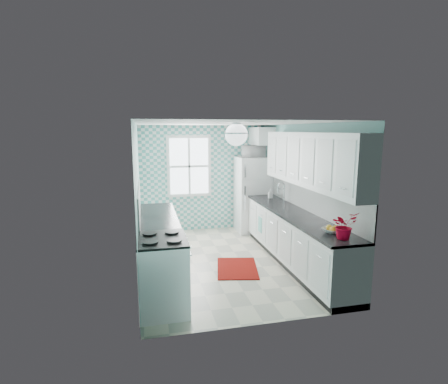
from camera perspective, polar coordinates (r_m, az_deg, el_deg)
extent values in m
cube|color=beige|center=(6.60, 0.07, -11.24)|extent=(3.00, 4.40, 0.02)
cube|color=white|center=(6.15, 0.07, 11.22)|extent=(3.00, 4.40, 0.02)
cube|color=#7DBCB6|center=(8.39, -3.35, 2.26)|extent=(3.00, 0.02, 2.50)
cube|color=#7DBCB6|center=(4.18, 6.98, -5.77)|extent=(3.00, 0.02, 2.50)
cube|color=#7DBCB6|center=(6.09, -13.90, -0.98)|extent=(0.02, 4.40, 2.50)
cube|color=#7DBCB6|center=(6.75, 12.66, 0.13)|extent=(0.02, 4.40, 2.50)
cube|color=teal|center=(8.37, -3.33, 2.24)|extent=(3.00, 0.01, 2.50)
cube|color=white|center=(8.26, -5.72, 4.20)|extent=(1.04, 0.05, 1.44)
cube|color=white|center=(8.24, -5.70, 4.19)|extent=(0.90, 0.02, 1.30)
cube|color=white|center=(6.40, 14.00, -0.97)|extent=(0.02, 3.60, 0.51)
cube|color=white|center=(6.03, -13.68, -1.61)|extent=(0.02, 2.15, 0.51)
cube|color=white|center=(6.06, 13.85, 5.17)|extent=(0.33, 3.20, 0.90)
cube|color=white|center=(8.27, 6.06, 9.06)|extent=(0.40, 0.74, 0.40)
cylinder|color=silver|center=(5.37, 2.04, 11.06)|extent=(0.14, 0.14, 0.04)
cylinder|color=silver|center=(5.37, 2.04, 10.32)|extent=(0.02, 0.02, 0.12)
sphere|color=white|center=(5.37, 2.03, 9.36)|extent=(0.34, 0.34, 0.34)
cube|color=white|center=(6.45, 11.42, -7.59)|extent=(0.60, 3.60, 0.90)
cube|color=black|center=(6.32, 11.44, -3.54)|extent=(0.63, 3.60, 0.04)
cube|color=white|center=(6.22, -10.71, -8.24)|extent=(0.60, 2.15, 0.90)
cube|color=black|center=(6.09, -10.71, -4.03)|extent=(0.63, 2.15, 0.04)
cube|color=white|center=(8.30, 4.75, -0.39)|extent=(0.77, 0.73, 1.77)
cube|color=silver|center=(7.89, 5.60, 2.04)|extent=(0.75, 0.01, 0.02)
cube|color=silver|center=(7.75, 3.46, 3.51)|extent=(0.03, 0.03, 0.30)
cube|color=silver|center=(7.85, 3.41, -0.99)|extent=(0.03, 0.03, 0.54)
cube|color=silver|center=(4.85, -9.97, -13.02)|extent=(0.64, 0.81, 0.96)
cube|color=black|center=(4.68, -10.15, -7.59)|extent=(0.64, 0.81, 0.03)
cube|color=black|center=(4.85, -6.08, -12.16)|extent=(0.01, 0.53, 0.32)
cube|color=silver|center=(7.20, 8.36, -1.79)|extent=(0.53, 0.44, 0.12)
cylinder|color=silver|center=(7.24, 9.80, -0.16)|extent=(0.02, 0.02, 0.30)
torus|color=silver|center=(7.18, 9.30, 1.31)|extent=(0.16, 0.02, 0.16)
cube|color=maroon|center=(6.25, 2.16, -12.31)|extent=(0.87, 1.10, 0.02)
cube|color=#70BCB9|center=(7.21, 5.93, -5.32)|extent=(0.02, 0.21, 0.31)
imported|color=white|center=(5.25, 17.21, -6.00)|extent=(0.32, 0.32, 0.06)
imported|color=red|center=(4.97, 19.03, -5.18)|extent=(0.39, 0.35, 0.37)
imported|color=#98ADB4|center=(7.59, 7.58, -0.30)|extent=(0.09, 0.09, 0.18)
imported|color=white|center=(8.18, 4.85, 6.64)|extent=(0.50, 0.36, 0.27)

